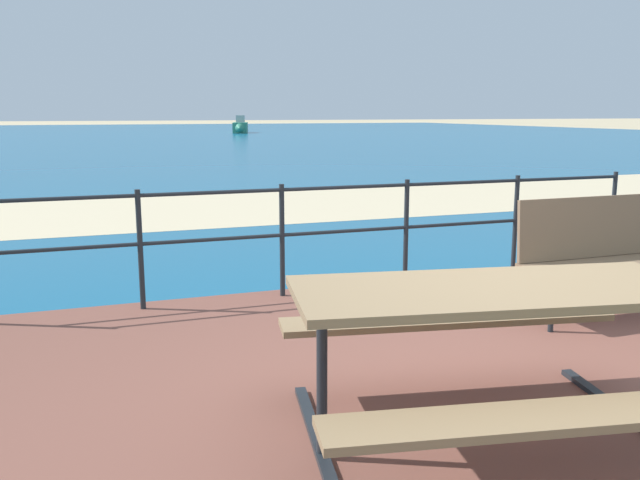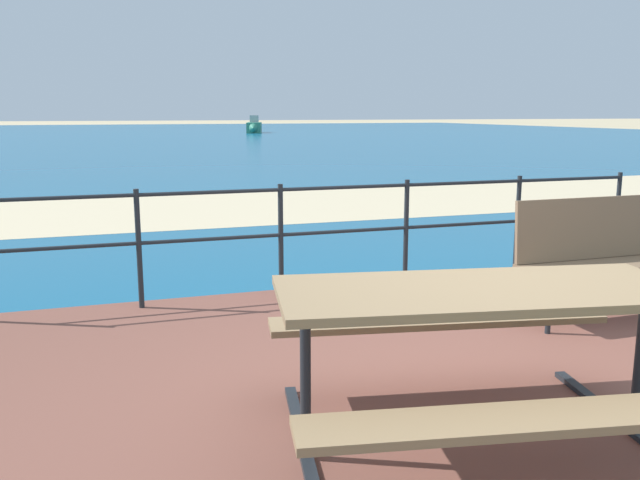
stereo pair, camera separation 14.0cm
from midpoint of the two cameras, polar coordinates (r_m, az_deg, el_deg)
name	(u,v)px [view 2 (the right image)]	position (r m, az deg, el deg)	size (l,w,h in m)	color
ground_plane	(492,406)	(4.04, 15.42, -13.44)	(240.00, 240.00, 0.00)	tan
patio_paving	(492,401)	(4.03, 15.44, -13.05)	(6.40, 5.20, 0.06)	brown
sea_water	(133,138)	(43.12, -15.54, 8.34)	(90.00, 90.00, 0.01)	#145B84
beach_strip	(224,206)	(11.85, -7.81, 2.88)	(54.00, 4.51, 0.01)	beige
picnic_table	(481,328)	(3.23, 14.71, -7.22)	(2.11, 1.80, 0.78)	#8C704C
park_bench	(611,247)	(5.68, 24.18, -0.58)	(1.62, 0.42, 0.93)	#7A6047
railing_fence	(345,223)	(5.91, 2.85, 1.49)	(5.94, 0.04, 0.97)	#1E2328
boat_near	(254,127)	(52.16, -5.55, 9.55)	(1.81, 3.67, 1.32)	#338466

